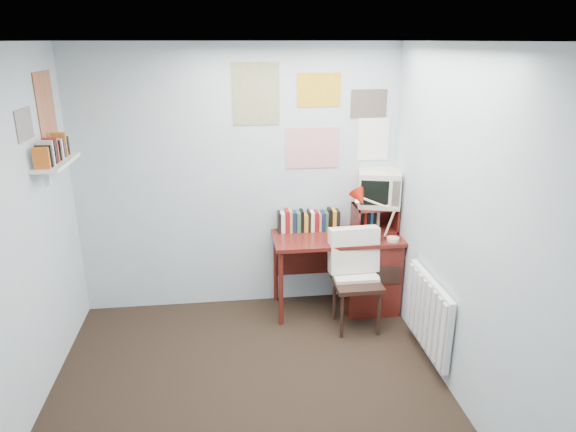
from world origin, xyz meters
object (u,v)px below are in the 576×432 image
wall_shelf (56,162)px  desk_lamp (394,219)px  crt_tv (379,186)px  desk_chair (357,283)px  desk (363,269)px  radiator (429,314)px  tv_riser (375,218)px

wall_shelf → desk_lamp: bearing=4.0°
desk_lamp → crt_tv: 0.39m
desk_chair → crt_tv: crt_tv is taller
desk → wall_shelf: size_ratio=1.94×
desk_lamp → wall_shelf: size_ratio=0.67×
desk → desk_chair: bearing=-113.2°
crt_tv → wall_shelf: wall_shelf is taller
crt_tv → desk_chair: bearing=-106.9°
desk_chair → wall_shelf: wall_shelf is taller
desk → radiator: bearing=-72.8°
desk → desk_lamp: 0.63m
desk_chair → radiator: (0.45, -0.56, -0.02)m
desk → crt_tv: bearing=40.8°
desk_lamp → radiator: bearing=-79.7°
desk → desk_chair: 0.41m
tv_riser → crt_tv: (0.03, 0.02, 0.31)m
desk → radiator: size_ratio=1.50×
desk_lamp → radiator: 0.93m
tv_riser → wall_shelf: 2.83m
desk → wall_shelf: bearing=-171.6°
desk_lamp → desk_chair: bearing=-148.6°
tv_riser → radiator: size_ratio=0.50×
desk → radiator: 0.97m
desk_lamp → wall_shelf: 2.86m
wall_shelf → desk_chair: bearing=0.2°
desk → crt_tv: (0.15, 0.13, 0.79)m
radiator → wall_shelf: wall_shelf is taller
tv_riser → crt_tv: crt_tv is taller
desk_chair → wall_shelf: bearing=-179.9°
tv_riser → radiator: bearing=-80.7°
radiator → wall_shelf: (-2.86, 0.55, 1.20)m
desk → desk_lamp: (0.21, -0.18, 0.56)m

